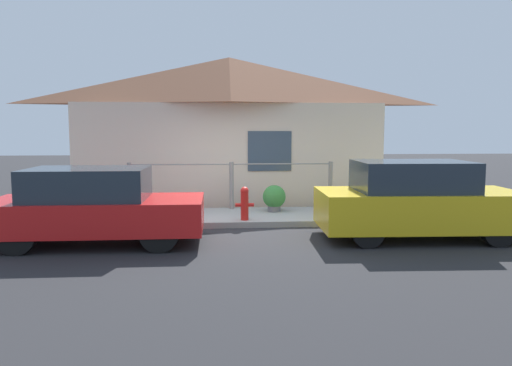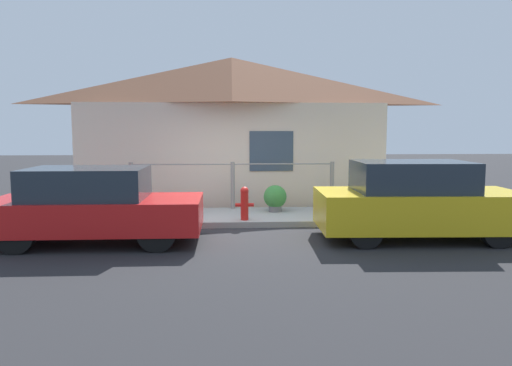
{
  "view_description": "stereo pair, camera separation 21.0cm",
  "coord_description": "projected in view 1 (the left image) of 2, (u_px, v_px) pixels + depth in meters",
  "views": [
    {
      "loc": [
        -0.34,
        -10.06,
        2.02
      ],
      "look_at": [
        0.47,
        0.3,
        0.9
      ],
      "focal_mm": 35.0,
      "sensor_mm": 36.0,
      "label": 1
    },
    {
      "loc": [
        -0.13,
        -10.07,
        2.02
      ],
      "look_at": [
        0.47,
        0.3,
        0.9
      ],
      "focal_mm": 35.0,
      "sensor_mm": 36.0,
      "label": 2
    }
  ],
  "objects": [
    {
      "name": "car_left",
      "position": [
        95.0,
        206.0,
        8.75
      ],
      "size": [
        3.68,
        1.62,
        1.35
      ],
      "rotation": [
        0.0,
        0.0,
        -0.0
      ],
      "color": "red",
      "rests_on": "ground_plane"
    },
    {
      "name": "house",
      "position": [
        229.0,
        88.0,
        13.27
      ],
      "size": [
        8.24,
        2.23,
        3.93
      ],
      "color": "beige",
      "rests_on": "ground_plane"
    },
    {
      "name": "potted_plant_near_hydrant",
      "position": [
        274.0,
        198.0,
        11.53
      ],
      "size": [
        0.53,
        0.53,
        0.61
      ],
      "color": "slate",
      "rests_on": "sidewalk"
    },
    {
      "name": "fire_hydrant",
      "position": [
        245.0,
        203.0,
        10.44
      ],
      "size": [
        0.39,
        0.17,
        0.7
      ],
      "color": "red",
      "rests_on": "sidewalk"
    },
    {
      "name": "sidewalk",
      "position": [
        233.0,
        217.0,
        11.17
      ],
      "size": [
        24.0,
        1.94,
        0.12
      ],
      "color": "#9E9E99",
      "rests_on": "ground_plane"
    },
    {
      "name": "ground_plane",
      "position": [
        234.0,
        228.0,
        10.21
      ],
      "size": [
        60.0,
        60.0,
        0.0
      ],
      "primitive_type": "plane",
      "color": "#262628"
    },
    {
      "name": "car_right",
      "position": [
        417.0,
        201.0,
        9.2
      ],
      "size": [
        3.73,
        1.78,
        1.44
      ],
      "rotation": [
        0.0,
        0.0,
        -0.04
      ],
      "color": "gold",
      "rests_on": "ground_plane"
    },
    {
      "name": "fence",
      "position": [
        232.0,
        183.0,
        11.91
      ],
      "size": [
        4.9,
        0.1,
        1.12
      ],
      "color": "gray",
      "rests_on": "sidewalk"
    }
  ]
}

